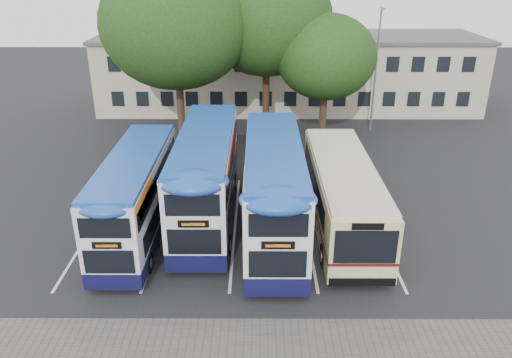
{
  "coord_description": "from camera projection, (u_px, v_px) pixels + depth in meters",
  "views": [
    {
      "loc": [
        -2.64,
        -16.62,
        12.05
      ],
      "look_at": [
        -2.72,
        5.0,
        2.52
      ],
      "focal_mm": 35.0,
      "sensor_mm": 36.0,
      "label": 1
    }
  ],
  "objects": [
    {
      "name": "tree_right",
      "position": [
        326.0,
        57.0,
        32.78
      ],
      "size": [
        6.61,
        6.61,
        9.0
      ],
      "color": "black",
      "rests_on": "ground"
    },
    {
      "name": "ground",
      "position": [
        323.0,
        286.0,
        20.06
      ],
      "size": [
        120.0,
        120.0,
        0.0
      ],
      "primitive_type": "plane",
      "color": "black",
      "rests_on": "ground"
    },
    {
      "name": "depot_building",
      "position": [
        288.0,
        71.0,
        43.48
      ],
      "size": [
        32.4,
        8.4,
        6.2
      ],
      "color": "#A7A086",
      "rests_on": "ground"
    },
    {
      "name": "tree_left",
      "position": [
        176.0,
        25.0,
        32.01
      ],
      "size": [
        9.71,
        9.71,
        12.35
      ],
      "color": "black",
      "rests_on": "ground"
    },
    {
      "name": "bus_dd_right",
      "position": [
        274.0,
        186.0,
        23.0
      ],
      "size": [
        2.61,
        10.76,
        4.48
      ],
      "color": "#0E0F36",
      "rests_on": "ground"
    },
    {
      "name": "bus_single",
      "position": [
        342.0,
        190.0,
        24.06
      ],
      "size": [
        2.79,
        10.98,
        3.27
      ],
      "color": "#CDC288",
      "rests_on": "ground"
    },
    {
      "name": "bus_dd_mid",
      "position": [
        206.0,
        173.0,
        24.46
      ],
      "size": [
        2.6,
        10.74,
        4.48
      ],
      "color": "#0E0F36",
      "rests_on": "ground"
    },
    {
      "name": "lamp_post",
      "position": [
        376.0,
        64.0,
        36.26
      ],
      "size": [
        0.25,
        1.05,
        9.06
      ],
      "color": "gray",
      "rests_on": "ground"
    },
    {
      "name": "tree_mid",
      "position": [
        267.0,
        19.0,
        34.08
      ],
      "size": [
        9.08,
        9.08,
        12.2
      ],
      "color": "black",
      "rests_on": "ground"
    },
    {
      "name": "bus_dd_left",
      "position": [
        136.0,
        192.0,
        22.99
      ],
      "size": [
        2.33,
        9.62,
        4.01
      ],
      "color": "#0E0F36",
      "rests_on": "ground"
    },
    {
      "name": "bay_lines",
      "position": [
        235.0,
        226.0,
        24.64
      ],
      "size": [
        14.12,
        11.0,
        0.01
      ],
      "color": "silver",
      "rests_on": "ground"
    }
  ]
}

